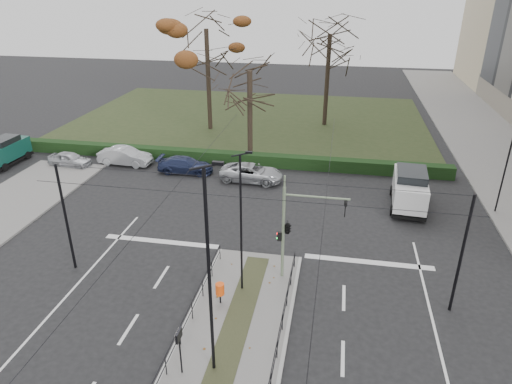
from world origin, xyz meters
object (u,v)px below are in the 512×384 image
traffic_light (289,227)px  green_van (6,151)px  parked_car_first (70,159)px  bare_tree_near (250,78)px  parked_car_fourth (252,173)px  parked_car_second (125,156)px  white_van (410,188)px  streetlamp_median_far (241,223)px  rust_tree (206,29)px  bare_tree_center (330,41)px  info_panel (179,340)px  parked_car_third (185,165)px  streetlamp_sidewalk (508,158)px  litter_bin (220,289)px  streetlamp_median_near (210,274)px

traffic_light → green_van: size_ratio=1.13×
parked_car_first → bare_tree_near: bare_tree_near is taller
parked_car_fourth → bare_tree_near: bare_tree_near is taller
parked_car_second → white_van: 22.77m
streetlamp_median_far → rust_tree: 28.30m
rust_tree → bare_tree_center: rust_tree is taller
parked_car_fourth → bare_tree_center: bare_tree_center is taller
info_panel → parked_car_second: size_ratio=0.46×
parked_car_first → parked_car_fourth: 15.42m
traffic_light → bare_tree_near: (-5.36, 17.09, 3.87)m
parked_car_third → bare_tree_near: bearing=-48.9°
streetlamp_sidewalk → parked_car_third: bearing=172.3°
traffic_light → streetlamp_median_far: bearing=-145.2°
litter_bin → streetlamp_sidewalk: (15.61, 12.56, 3.02)m
streetlamp_median_far → green_van: bearing=149.9°
streetlamp_sidewalk → bare_tree_near: bearing=158.1°
rust_tree → bare_tree_near: (5.73, -7.60, -2.96)m
streetlamp_median_near → white_van: (9.18, 16.55, -3.24)m
streetlamp_median_near → rust_tree: (-8.98, 31.37, 5.31)m
green_van → bare_tree_near: bearing=14.6°
litter_bin → bare_tree_near: (-2.47, 19.81, 6.04)m
parked_car_third → green_van: size_ratio=0.99×
bare_tree_center → parked_car_third: bearing=-123.9°
parked_car_second → green_van: bearing=102.4°
parked_car_third → parked_car_second: bearing=80.0°
streetlamp_sidewalk → traffic_light: bearing=-142.3°
traffic_light → streetlamp_sidewalk: bearing=37.7°
parked_car_third → parked_car_fourth: size_ratio=0.92×
streetlamp_median_near → rust_tree: size_ratio=0.68×
traffic_light → parked_car_second: traffic_light is taller
streetlamp_median_near → parked_car_first: size_ratio=2.43×
traffic_light → parked_car_second: (-15.37, 13.66, -2.34)m
traffic_light → rust_tree: 27.91m
traffic_light → parked_car_first: bearing=147.8°
parked_car_fourth → green_van: bearing=93.8°
litter_bin → streetlamp_median_far: streetlamp_median_far is taller
streetlamp_median_far → bare_tree_center: 30.26m
streetlamp_median_near → streetlamp_sidewalk: size_ratio=1.18×
parked_car_second → green_van: green_van is taller
streetlamp_sidewalk → white_van: 6.20m
parked_car_third → parked_car_fourth: (5.55, -0.69, 0.03)m
streetlamp_median_near → parked_car_second: size_ratio=1.97×
streetlamp_median_far → litter_bin: bearing=-122.0°
white_van → litter_bin: bearing=-128.3°
info_panel → rust_tree: size_ratio=0.16×
traffic_light → parked_car_third: size_ratio=1.14×
litter_bin → bare_tree_near: size_ratio=0.11×
green_van → bare_tree_center: (25.66, 16.39, 7.42)m
parked_car_fourth → rust_tree: size_ratio=0.37×
streetlamp_sidewalk → rust_tree: rust_tree is taller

